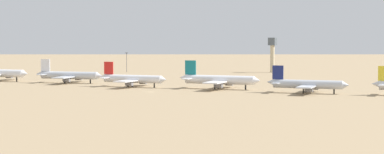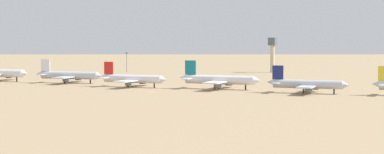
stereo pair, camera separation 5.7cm
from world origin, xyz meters
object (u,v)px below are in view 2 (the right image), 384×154
object	(u,v)px
parked_jet_white_2	(69,75)
parked_jet_red_3	(132,79)
control_tower	(272,51)
parked_jet_navy_5	(307,84)
parked_jet_teal_4	(219,80)
light_pole_mid	(127,61)

from	to	relation	value
parked_jet_white_2	parked_jet_red_3	size ratio (longest dim) A/B	1.03
control_tower	parked_jet_navy_5	bearing A→B (deg)	-65.50
parked_jet_red_3	control_tower	bearing A→B (deg)	81.57
parked_jet_teal_4	control_tower	xyz separation A→B (m)	(-29.56, 163.11, 10.64)
control_tower	light_pole_mid	bearing A→B (deg)	-158.13
parked_jet_red_3	light_pole_mid	size ratio (longest dim) A/B	2.78
parked_jet_red_3	parked_jet_navy_5	bearing A→B (deg)	-1.76
parked_jet_white_2	parked_jet_red_3	bearing A→B (deg)	-22.49
parked_jet_navy_5	light_pole_mid	xyz separation A→B (m)	(-176.45, 128.65, 4.10)
parked_jet_white_2	parked_jet_navy_5	world-z (taller)	parked_jet_white_2
parked_jet_teal_4	control_tower	bearing A→B (deg)	95.48
control_tower	light_pole_mid	xyz separation A→B (m)	(-99.59, -39.97, -7.00)
parked_jet_red_3	control_tower	distance (m)	171.50
parked_jet_teal_4	light_pole_mid	distance (m)	178.49
parked_jet_teal_4	light_pole_mid	world-z (taller)	parked_jet_teal_4
parked_jet_navy_5	light_pole_mid	distance (m)	218.41
parked_jet_navy_5	control_tower	bearing A→B (deg)	108.13
control_tower	parked_jet_red_3	bearing A→B (deg)	-95.63
parked_jet_red_3	light_pole_mid	xyz separation A→B (m)	(-82.81, 130.36, 4.02)
control_tower	parked_jet_white_2	bearing A→B (deg)	-112.03
parked_jet_red_3	control_tower	xyz separation A→B (m)	(16.78, 170.32, 11.03)
parked_jet_teal_4	light_pole_mid	xyz separation A→B (m)	(-129.15, 123.15, 3.63)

